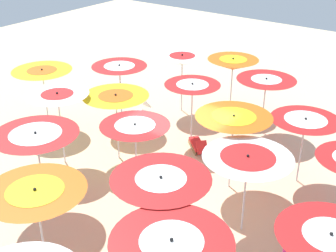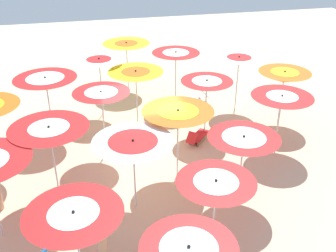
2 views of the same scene
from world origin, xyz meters
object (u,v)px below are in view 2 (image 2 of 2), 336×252
(beach_umbrella_5, at_px, (74,220))
(lounger_0, at_px, (198,136))
(beach_umbrella_18, at_px, (99,63))
(beach_umbrella_9, at_px, (239,61))
(beach_umbrella_4, at_px, (284,77))
(beach_umbrella_17, at_px, (46,83))
(beach_umbrella_6, at_px, (133,146))
(beach_umbrella_8, at_px, (207,85))
(beach_umbrella_19, at_px, (126,46))
(beach_umbrella_12, at_px, (102,97))
(beach_umbrella_13, at_px, (136,76))
(beach_umbrella_7, at_px, (178,115))
(beachgoer_1, at_px, (101,225))
(lounger_1, at_px, (194,98))
(beach_umbrella_2, at_px, (243,143))
(beach_umbrella_3, at_px, (282,100))
(beach_umbrella_1, at_px, (216,188))
(beach_umbrella_14, at_px, (176,56))
(beach_umbrella_11, at_px, (49,132))

(beach_umbrella_5, height_order, lounger_0, beach_umbrella_5)
(beach_umbrella_18, bearing_deg, beach_umbrella_9, 82.22)
(beach_umbrella_4, relative_size, beach_umbrella_17, 0.92)
(beach_umbrella_6, height_order, beach_umbrella_8, beach_umbrella_6)
(beach_umbrella_17, distance_m, beach_umbrella_18, 2.52)
(beach_umbrella_5, bearing_deg, beach_umbrella_19, 166.94)
(beach_umbrella_12, height_order, beach_umbrella_13, beach_umbrella_12)
(beach_umbrella_4, relative_size, beach_umbrella_13, 0.96)
(beach_umbrella_12, distance_m, beach_umbrella_18, 3.30)
(beach_umbrella_17, bearing_deg, beach_umbrella_18, 125.68)
(beach_umbrella_7, bearing_deg, beach_umbrella_8, 145.59)
(beach_umbrella_17, height_order, beachgoer_1, beach_umbrella_17)
(beach_umbrella_6, bearing_deg, beach_umbrella_12, -169.23)
(beach_umbrella_18, bearing_deg, lounger_1, 93.69)
(beach_umbrella_2, bearing_deg, beach_umbrella_3, 134.80)
(beach_umbrella_1, bearing_deg, beach_umbrella_3, 137.50)
(beach_umbrella_19, bearing_deg, beach_umbrella_9, 52.72)
(beach_umbrella_13, relative_size, beach_umbrella_18, 0.93)
(beach_umbrella_4, relative_size, beach_umbrella_7, 0.92)
(beach_umbrella_3, height_order, beachgoer_1, beach_umbrella_3)
(beach_umbrella_6, relative_size, beach_umbrella_13, 0.98)
(beach_umbrella_5, height_order, beach_umbrella_19, beach_umbrella_19)
(beach_umbrella_12, distance_m, beach_umbrella_19, 5.98)
(beach_umbrella_2, distance_m, lounger_0, 3.94)
(beach_umbrella_12, bearing_deg, beachgoer_1, -6.03)
(beach_umbrella_14, bearing_deg, beachgoer_1, -25.16)
(beach_umbrella_5, bearing_deg, beach_umbrella_17, -173.73)
(beach_umbrella_13, height_order, beach_umbrella_17, beach_umbrella_17)
(beach_umbrella_5, xyz_separation_m, beachgoer_1, (-0.89, 0.54, -1.04))
(beach_umbrella_6, bearing_deg, beach_umbrella_1, 38.04)
(beach_umbrella_6, bearing_deg, beach_umbrella_18, -176.32)
(lounger_0, bearing_deg, beach_umbrella_14, 42.42)
(beach_umbrella_2, bearing_deg, beach_umbrella_14, -178.19)
(beach_umbrella_14, bearing_deg, beach_umbrella_1, -7.88)
(lounger_0, relative_size, lounger_1, 0.99)
(beach_umbrella_1, height_order, beach_umbrella_5, beach_umbrella_5)
(beachgoer_1, bearing_deg, lounger_0, -173.49)
(beach_umbrella_14, bearing_deg, beach_umbrella_11, -41.47)
(beach_umbrella_4, relative_size, lounger_0, 1.86)
(beach_umbrella_3, height_order, lounger_0, beach_umbrella_3)
(beach_umbrella_12, xyz_separation_m, beach_umbrella_13, (-2.04, 1.47, -0.17))
(beach_umbrella_17, xyz_separation_m, beachgoer_1, (6.61, 1.36, -1.21))
(beach_umbrella_2, height_order, beach_umbrella_14, beach_umbrella_14)
(beach_umbrella_11, bearing_deg, beach_umbrella_1, 51.19)
(beach_umbrella_5, relative_size, beach_umbrella_14, 0.93)
(beach_umbrella_1, bearing_deg, lounger_1, 166.75)
(lounger_0, bearing_deg, beach_umbrella_18, 88.57)
(beach_umbrella_5, distance_m, beach_umbrella_14, 10.36)
(beach_umbrella_5, distance_m, beach_umbrella_7, 5.01)
(beach_umbrella_1, height_order, beach_umbrella_12, beach_umbrella_12)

